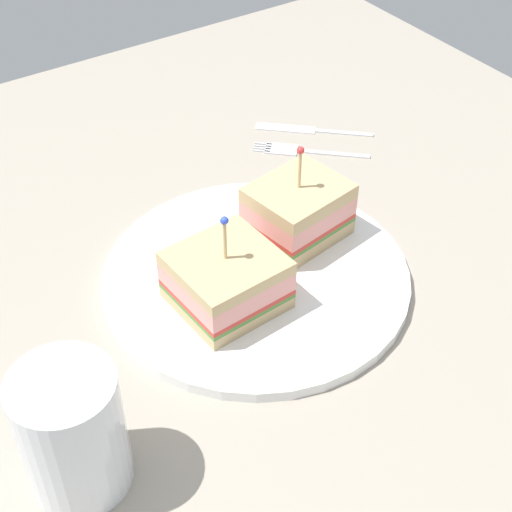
% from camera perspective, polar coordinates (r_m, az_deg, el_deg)
% --- Properties ---
extents(ground_plane, '(0.98, 0.98, 0.02)m').
position_cam_1_polar(ground_plane, '(0.72, 0.00, -2.45)').
color(ground_plane, '#9E9384').
extents(plate, '(0.28, 0.28, 0.01)m').
position_cam_1_polar(plate, '(0.71, 0.00, -1.55)').
color(plate, white).
rests_on(plate, ground_plane).
extents(sandwich_half_front, '(0.10, 0.08, 0.10)m').
position_cam_1_polar(sandwich_half_front, '(0.73, 3.10, 3.33)').
color(sandwich_half_front, tan).
rests_on(sandwich_half_front, plate).
extents(sandwich_half_back, '(0.09, 0.09, 0.09)m').
position_cam_1_polar(sandwich_half_back, '(0.66, -2.20, -1.77)').
color(sandwich_half_back, tan).
rests_on(sandwich_half_back, plate).
extents(drink_glass, '(0.07, 0.07, 0.10)m').
position_cam_1_polar(drink_glass, '(0.55, -13.30, -12.84)').
color(drink_glass, '#B74C33').
rests_on(drink_glass, ground_plane).
extents(fork, '(0.10, 0.10, 0.00)m').
position_cam_1_polar(fork, '(0.88, 3.06, 7.80)').
color(fork, silver).
rests_on(fork, ground_plane).
extents(knife, '(0.11, 0.10, 0.00)m').
position_cam_1_polar(knife, '(0.92, 3.73, 9.31)').
color(knife, silver).
rests_on(knife, ground_plane).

